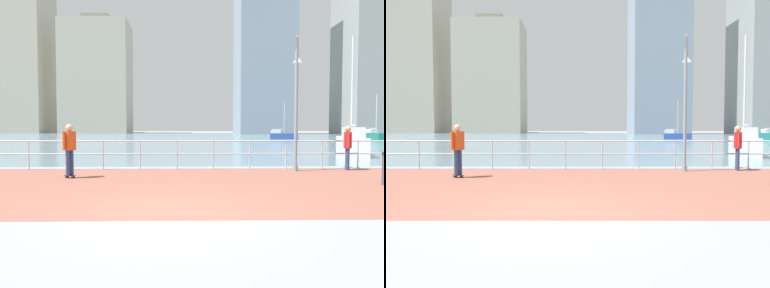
# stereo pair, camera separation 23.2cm
# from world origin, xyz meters

# --- Properties ---
(ground) EXTENTS (220.00, 220.00, 0.00)m
(ground) POSITION_xyz_m (0.00, 40.00, 0.00)
(ground) COLOR gray
(brick_paving) EXTENTS (28.00, 7.63, 0.01)m
(brick_paving) POSITION_xyz_m (0.00, 3.12, 0.00)
(brick_paving) COLOR #935647
(brick_paving) RESTS_ON ground
(harbor_water) EXTENTS (180.00, 88.00, 0.00)m
(harbor_water) POSITION_xyz_m (0.00, 51.94, 0.00)
(harbor_water) COLOR #6B899E
(harbor_water) RESTS_ON ground
(waterfront_railing) EXTENTS (25.25, 0.06, 1.11)m
(waterfront_railing) POSITION_xyz_m (-0.00, 6.94, 0.77)
(waterfront_railing) COLOR #B2BCC1
(waterfront_railing) RESTS_ON ground
(lamppost) EXTENTS (0.47, 0.78, 4.96)m
(lamppost) POSITION_xyz_m (4.44, 6.50, 2.74)
(lamppost) COLOR gray
(lamppost) RESTS_ON ground
(skateboarder) EXTENTS (0.41, 0.53, 1.71)m
(skateboarder) POSITION_xyz_m (-3.35, 4.65, 1.02)
(skateboarder) COLOR black
(skateboarder) RESTS_ON ground
(bystander) EXTENTS (0.32, 0.55, 1.67)m
(bystander) POSITION_xyz_m (6.43, 6.59, 0.98)
(bystander) COLOR navy
(bystander) RESTS_ON ground
(sailboat_white) EXTENTS (3.17, 5.07, 6.82)m
(sailboat_white) POSITION_xyz_m (9.93, 13.72, 0.65)
(sailboat_white) COLOR white
(sailboat_white) RESTS_ON ground
(sailboat_red) EXTENTS (3.85, 2.17, 5.17)m
(sailboat_red) POSITION_xyz_m (13.96, 42.54, 0.49)
(sailboat_red) COLOR #284799
(sailboat_red) RESTS_ON ground
(sailboat_blue) EXTENTS (1.55, 4.22, 5.83)m
(sailboat_blue) POSITION_xyz_m (25.11, 39.37, 0.56)
(sailboat_blue) COLOR #197266
(sailboat_blue) RESTS_ON ground
(tower_slate) EXTENTS (13.34, 15.41, 48.17)m
(tower_slate) POSITION_xyz_m (-45.16, 98.92, 23.25)
(tower_slate) COLOR #B2AD99
(tower_slate) RESTS_ON ground
(tower_concrete) EXTENTS (13.18, 12.56, 49.13)m
(tower_concrete) POSITION_xyz_m (19.88, 81.63, 23.73)
(tower_concrete) COLOR #8493A3
(tower_concrete) RESTS_ON ground
(tower_beige) EXTENTS (17.69, 13.38, 31.91)m
(tower_beige) POSITION_xyz_m (-23.35, 93.65, 15.12)
(tower_beige) COLOR #B2AD99
(tower_beige) RESTS_ON ground
(tower_glass) EXTENTS (14.49, 15.12, 47.78)m
(tower_glass) POSITION_xyz_m (45.29, 78.79, 23.06)
(tower_glass) COLOR #939993
(tower_glass) RESTS_ON ground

